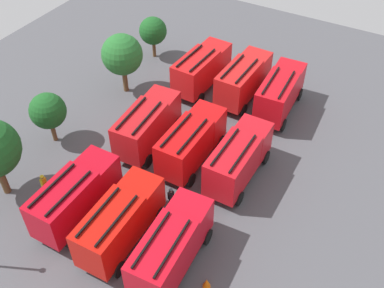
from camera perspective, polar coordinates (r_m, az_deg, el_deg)
The scene contains 17 objects.
ground_plane at distance 36.22m, azimuth 0.00°, elevation -1.63°, with size 55.35×55.35×0.00m, color #4C4C51.
fire_truck_0 at distance 28.13m, azimuth -2.62°, elevation -12.81°, with size 7.33×3.09×3.88m.
fire_truck_1 at distance 33.25m, azimuth 5.93°, elevation -1.74°, with size 7.21×2.78×3.88m.
fire_truck_2 at distance 40.07m, azimuth 11.10°, elevation 6.51°, with size 7.32×3.07×3.88m.
fire_truck_3 at distance 29.61m, azimuth -9.07°, elevation -9.54°, with size 7.26×2.91×3.88m.
fire_truck_4 at distance 34.39m, azimuth -0.07°, elevation 0.37°, with size 7.21×2.78×3.88m.
fire_truck_5 at distance 41.26m, azimuth 6.54°, elevation 8.26°, with size 7.25×2.89×3.88m.
fire_truck_6 at distance 31.60m, azimuth -14.55°, elevation -6.28°, with size 7.22×2.80×3.88m.
fire_truck_7 at distance 36.10m, azimuth -5.68°, elevation 2.56°, with size 7.35×3.15×3.88m.
fire_truck_8 at distance 42.42m, azimuth 1.24°, elevation 9.61°, with size 7.30×3.00×3.88m.
firefighter_0 at distance 32.12m, azimuth -2.68°, elevation -6.70°, with size 0.48×0.37×1.70m.
firefighter_1 at distance 34.58m, azimuth -18.26°, elevation -4.78°, with size 0.43×0.29×1.78m.
tree_1 at distance 37.53m, azimuth -17.82°, elevation 4.01°, with size 2.94×2.94×4.56m.
tree_2 at distance 41.51m, azimuth -8.86°, elevation 11.12°, with size 3.74×3.74×5.80m.
tree_3 at distance 46.98m, azimuth -4.97°, elevation 14.10°, with size 2.81×2.81×4.35m.
traffic_cone_0 at distance 28.85m, azimuth 1.87°, elevation -17.20°, with size 0.51×0.51×0.73m, color #F2600C.
traffic_cone_1 at distance 35.54m, azimuth -15.99°, elevation -4.17°, with size 0.43×0.43×0.61m, color #F2600C.
Camera 1 is at (-22.53, -12.77, 25.33)m, focal length 42.04 mm.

